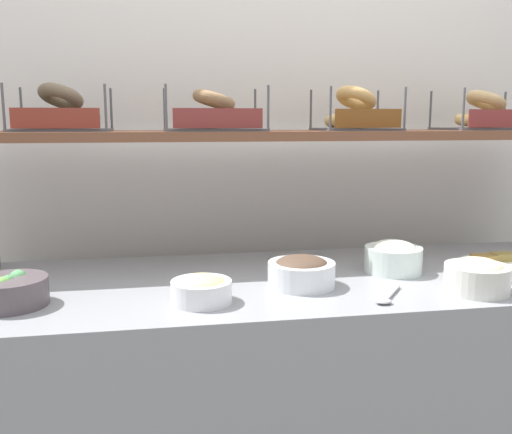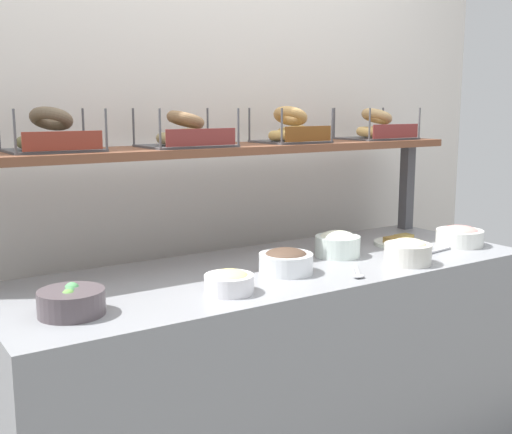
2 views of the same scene
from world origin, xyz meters
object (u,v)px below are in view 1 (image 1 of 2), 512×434
bowl_chocolate_spread (301,271)px  bowl_egg_salad (201,289)px  bowl_potato_salad (477,275)px  serving_spoon_near_plate (387,297)px  bagel_basket_sesame (355,116)px  bowl_cream_cheese (393,256)px  serving_plate_white (494,263)px  bagel_basket_plain (485,117)px  bagel_basket_poppy (61,116)px  bagel_basket_everything (214,117)px  bowl_veggie_mix (10,291)px

bowl_chocolate_spread → bowl_egg_salad: bowl_chocolate_spread is taller
bowl_potato_salad → serving_spoon_near_plate: 0.27m
bagel_basket_sesame → bowl_cream_cheese: bearing=-80.9°
bagel_basket_sesame → serving_spoon_near_plate: bearing=-99.3°
serving_spoon_near_plate → bowl_cream_cheese: bearing=63.8°
bowl_egg_salad → serving_plate_white: (0.96, 0.21, -0.02)m
bowl_chocolate_spread → serving_plate_white: size_ratio=0.89×
bagel_basket_plain → bowl_egg_salad: bearing=-156.4°
bagel_basket_poppy → bagel_basket_plain: bearing=-0.5°
bagel_basket_everything → bagel_basket_plain: bearing=1.1°
bowl_chocolate_spread → serving_spoon_near_plate: bowl_chocolate_spread is taller
bowl_potato_salad → bagel_basket_sesame: size_ratio=0.67×
bowl_chocolate_spread → bagel_basket_poppy: bearing=151.5°
bowl_chocolate_spread → serving_spoon_near_plate: bearing=-40.6°
bowl_veggie_mix → serving_plate_white: (1.44, 0.15, -0.03)m
bagel_basket_sesame → bagel_basket_plain: 0.48m
bowl_potato_salad → bagel_basket_plain: 0.73m
bowl_veggie_mix → bagel_basket_poppy: (0.08, 0.41, 0.44)m
serving_plate_white → bagel_basket_sesame: bearing=147.8°
bagel_basket_plain → bowl_cream_cheese: bearing=-149.1°
bagel_basket_poppy → serving_plate_white: bearing=-11.0°
bowl_chocolate_spread → bowl_veggie_mix: size_ratio=1.02×
bagel_basket_everything → bagel_basket_poppy: bearing=176.3°
bowl_egg_salad → bagel_basket_sesame: 0.85m
bowl_chocolate_spread → bagel_basket_poppy: 0.89m
bowl_cream_cheese → bagel_basket_sesame: 0.50m
bowl_cream_cheese → bagel_basket_poppy: (-1.00, 0.28, 0.43)m
bowl_potato_salad → bowl_chocolate_spread: bearing=162.9°
serving_spoon_near_plate → bagel_basket_everything: bagel_basket_everything is taller
bowl_cream_cheese → serving_spoon_near_plate: (-0.13, -0.26, -0.04)m
bowl_chocolate_spread → bowl_veggie_mix: bearing=-177.2°
bowl_cream_cheese → bagel_basket_poppy: 1.12m
serving_plate_white → bowl_veggie_mix: bearing=-174.2°
bowl_veggie_mix → serving_plate_white: bearing=5.8°
bowl_egg_salad → bagel_basket_poppy: bagel_basket_poppy is taller
bowl_chocolate_spread → serving_plate_white: (0.67, 0.11, -0.03)m
bowl_cream_cheese → bowl_potato_salad: (0.14, -0.24, -0.00)m
bowl_cream_cheese → bowl_egg_salad: (-0.61, -0.19, -0.01)m
bowl_cream_cheese → serving_plate_white: size_ratio=0.82×
bowl_chocolate_spread → serving_spoon_near_plate: (0.19, -0.16, -0.04)m
bagel_basket_poppy → bagel_basket_sesame: (0.96, -0.02, 0.00)m
bowl_chocolate_spread → serving_plate_white: bowl_chocolate_spread is taller
bowl_egg_salad → bagel_basket_plain: 1.23m
bowl_veggie_mix → bagel_basket_plain: (1.53, 0.40, 0.44)m
bowl_chocolate_spread → bagel_basket_plain: 0.95m
bowl_cream_cheese → bowl_egg_salad: size_ratio=1.12×
bowl_cream_cheese → bowl_potato_salad: bowl_cream_cheese is taller
serving_spoon_near_plate → bagel_basket_everything: size_ratio=0.46×
bowl_cream_cheese → bowl_chocolate_spread: bearing=-163.2°
bowl_veggie_mix → bagel_basket_plain: bagel_basket_plain is taller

